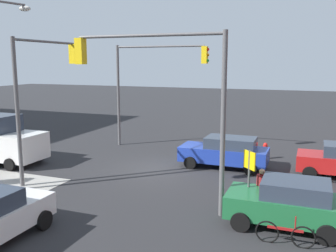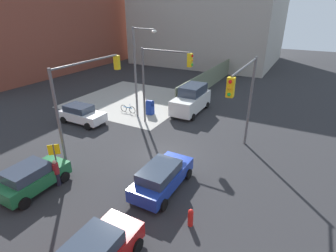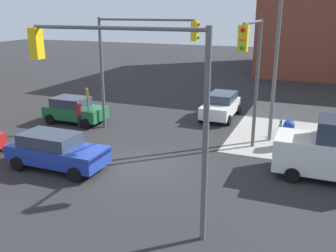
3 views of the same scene
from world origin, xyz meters
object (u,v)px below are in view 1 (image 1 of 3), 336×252
Objects in this scene: traffic_signal_nw_corner at (161,84)px; fire_hydrant at (265,151)px; traffic_signal_se_corner at (152,75)px; coupe_green at (288,203)px; traffic_signal_ne_corner at (43,81)px; sedan_blue at (225,152)px; pedestrian_crossing at (261,190)px; bicycle_at_crosswalk at (285,234)px.

traffic_signal_nw_corner is 10.06m from fire_hydrant.
coupe_green is at bearing 134.21° from traffic_signal_se_corner.
sedan_blue is (-7.77, -4.46, -3.73)m from traffic_signal_ne_corner.
fire_hydrant is 0.21× the size of sedan_blue.
sedan_blue is (-1.09, -6.18, -3.82)m from traffic_signal_nw_corner.
coupe_green is (-4.59, 0.14, -3.82)m from traffic_signal_nw_corner.
fire_hydrant is 8.05m from pedestrian_crossing.
fire_hydrant is 9.03m from coupe_green.
traffic_signal_nw_corner and traffic_signal_se_corner have the same top height.
traffic_signal_nw_corner reaches higher than sedan_blue.
fire_hydrant is 3.08m from sedan_blue.
traffic_signal_ne_corner is at bearing 29.84° from sedan_blue.
traffic_signal_nw_corner is 1.00× the size of traffic_signal_ne_corner.
traffic_signal_ne_corner is (6.67, -1.72, -0.09)m from traffic_signal_nw_corner.
pedestrian_crossing is (-7.93, 8.30, -3.80)m from traffic_signal_se_corner.
traffic_signal_se_corner reaches higher than coupe_green.
coupe_green is (-1.76, 8.84, 0.36)m from fire_hydrant.
bicycle_at_crosswalk is (-8.93, 10.50, -4.32)m from traffic_signal_se_corner.
traffic_signal_se_corner is 7.66m from traffic_signal_ne_corner.
traffic_signal_se_corner is 3.71× the size of bicycle_at_crosswalk.
traffic_signal_ne_corner is 12.48m from fire_hydrant.
traffic_signal_se_corner and traffic_signal_ne_corner have the same top height.
bicycle_at_crosswalk is (-1.80, 10.20, -0.14)m from fire_hydrant.
traffic_signal_se_corner is 1.70× the size of coupe_green.
sedan_blue is at bearing -150.16° from traffic_signal_ne_corner.
traffic_signal_ne_corner is 3.71× the size of bicycle_at_crosswalk.
pedestrian_crossing is at bearing 114.81° from sedan_blue.
pedestrian_crossing is 0.95× the size of bicycle_at_crosswalk.
pedestrian_crossing is (-3.63, -0.70, -3.80)m from traffic_signal_nw_corner.
traffic_signal_nw_corner is 6.50m from bicycle_at_crosswalk.
coupe_green is 2.29× the size of pedestrian_crossing.
traffic_signal_se_corner is at bearing -27.61° from sedan_blue.
traffic_signal_se_corner is at bearing -64.44° from traffic_signal_nw_corner.
fire_hydrant is at bearing -79.97° from bicycle_at_crosswalk.
fire_hydrant is at bearing 177.59° from traffic_signal_se_corner.
traffic_signal_se_corner is 3.90× the size of pedestrian_crossing.
traffic_signal_nw_corner is at bearing 165.56° from traffic_signal_ne_corner.
pedestrian_crossing is at bearing 133.69° from traffic_signal_se_corner.
pedestrian_crossing is at bearing 95.71° from fire_hydrant.
traffic_signal_se_corner is 1.45× the size of sedan_blue.
traffic_signal_se_corner reaches higher than pedestrian_crossing.
traffic_signal_nw_corner and traffic_signal_ne_corner have the same top height.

